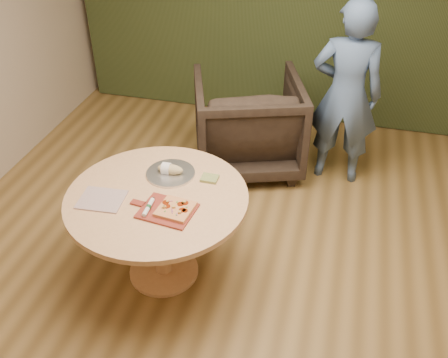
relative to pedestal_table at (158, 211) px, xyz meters
The scene contains 11 objects.
room_shell 0.95m from the pedestal_table, 11.89° to the right, with size 5.04×6.04×2.84m.
pedestal_table is the anchor object (origin of this frame).
pizza_paddle 0.24m from the pedestal_table, 50.27° to the right, with size 0.46×0.32×0.01m.
flatbread_pizza 0.29m from the pedestal_table, 36.25° to the right, with size 0.24×0.24×0.04m.
cutlery_roll 0.24m from the pedestal_table, 86.96° to the right, with size 0.04×0.20×0.03m.
newspaper 0.40m from the pedestal_table, 157.36° to the right, with size 0.30×0.25×0.01m, color beige.
serving_tray 0.30m from the pedestal_table, 88.19° to the left, with size 0.36×0.36×0.02m.
bread_roll 0.32m from the pedestal_table, 90.10° to the left, with size 0.19×0.09×0.09m.
green_packet 0.43m from the pedestal_table, 41.92° to the left, with size 0.12×0.10×0.02m, color olive.
armchair 1.66m from the pedestal_table, 79.89° to the left, with size 0.99×0.93×1.02m, color black.
person_standing 2.05m from the pedestal_table, 54.87° to the left, with size 0.63×0.41×1.73m, color #48628B.
Camera 1 is at (0.61, -2.40, 2.85)m, focal length 40.00 mm.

